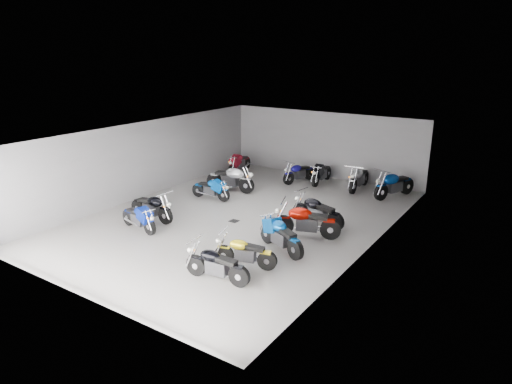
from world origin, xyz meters
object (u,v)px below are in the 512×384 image
Objects in this scene: motorcycle_back_a at (239,163)px; motorcycle_back_e at (359,178)px; motorcycle_back_c at (299,173)px; motorcycle_right_d at (306,222)px; motorcycle_left_b at (139,218)px; motorcycle_right_e at (317,211)px; drain_grate at (234,221)px; motorcycle_left_e at (211,189)px; motorcycle_right_b at (244,252)px; motorcycle_back_d at (321,173)px; motorcycle_left_c at (152,207)px; motorcycle_right_c at (280,235)px; motorcycle_back_f at (394,185)px; motorcycle_right_a at (216,265)px; motorcycle_left_f at (231,179)px.

motorcycle_back_e is at bearing 178.10° from motorcycle_back_a.
motorcycle_right_d is at bearing 137.15° from motorcycle_back_c.
motorcycle_right_e reaches higher than motorcycle_left_b.
motorcycle_right_d reaches higher than motorcycle_back_a.
drain_grate is 3.07m from motorcycle_right_e.
motorcycle_left_e is (-2.34, 1.58, 0.44)m from drain_grate.
motorcycle_right_b is 9.36m from motorcycle_back_d.
motorcycle_right_d is 1.20m from motorcycle_right_e.
motorcycle_right_d is at bearing 108.03° from motorcycle_back_d.
motorcycle_left_b is 9.27m from motorcycle_back_d.
motorcycle_left_c is 0.96× the size of motorcycle_right_d.
motorcycle_back_e is at bearing 132.23° from motorcycle_left_e.
drain_grate is 0.16× the size of motorcycle_right_c.
motorcycle_left_c is 1.02× the size of motorcycle_back_d.
motorcycle_left_b is at bearing 70.85° from motorcycle_right_b.
motorcycle_left_e is at bearing 146.02° from drain_grate.
motorcycle_right_d is at bearing 102.53° from motorcycle_back_f.
motorcycle_right_c is 0.91× the size of motorcycle_back_e.
motorcycle_left_b is at bearing 69.62° from motorcycle_back_d.
motorcycle_back_d is at bearing 19.01° from motorcycle_back_f.
motorcycle_right_a is 0.94× the size of motorcycle_back_a.
motorcycle_right_e reaches higher than motorcycle_right_c.
motorcycle_left_b is 4.10m from motorcycle_left_e.
drain_grate is 5.93m from motorcycle_back_c.
motorcycle_back_c is (2.10, 7.46, -0.03)m from motorcycle_left_c.
motorcycle_left_f is 8.32m from motorcycle_right_a.
motorcycle_left_f reaches higher than motorcycle_left_b.
motorcycle_back_a is (-6.34, 8.61, 0.05)m from motorcycle_right_b.
motorcycle_back_d is 0.93× the size of motorcycle_back_e.
motorcycle_back_d reaches higher than motorcycle_back_c.
motorcycle_right_c is at bearing 114.38° from motorcycle_left_b.
motorcycle_right_b is at bearing 96.77° from motorcycle_left_b.
motorcycle_right_e is at bearing 141.81° from motorcycle_back_c.
motorcycle_back_d is at bearing 33.16° from motorcycle_right_e.
motorcycle_right_b is at bearing -167.17° from motorcycle_right_c.
motorcycle_right_c is at bearing -24.97° from drain_grate.
motorcycle_left_c is 9.31m from motorcycle_back_e.
motorcycle_back_e reaches higher than motorcycle_left_b.
motorcycle_back_a is at bearing -158.51° from motorcycle_left_b.
motorcycle_right_a is (4.63, -5.50, 0.03)m from motorcycle_left_e.
motorcycle_right_d is 1.12× the size of motorcycle_back_c.
motorcycle_back_f is (6.34, 3.12, -0.00)m from motorcycle_left_f.
motorcycle_right_c reaches higher than motorcycle_back_a.
motorcycle_left_e is at bearing 31.81° from motorcycle_right_b.
motorcycle_right_a reaches higher than motorcycle_right_b.
motorcycle_right_b reaches higher than drain_grate.
motorcycle_left_c is 0.95× the size of motorcycle_back_e.
motorcycle_right_a is 11.53m from motorcycle_back_a.
motorcycle_back_e is (-0.12, 9.15, 0.08)m from motorcycle_right_b.
motorcycle_right_b is at bearing 78.85° from motorcycle_left_c.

